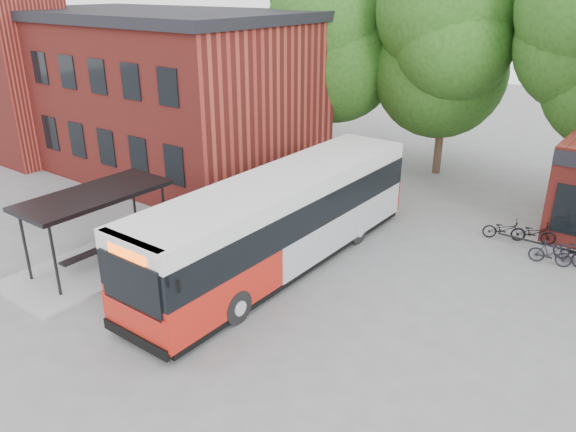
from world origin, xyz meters
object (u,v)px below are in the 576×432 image
Objects in this scene: bus_shelter at (99,229)px; city_bus at (281,222)px; bicycle_0 at (504,229)px; bicycle_3 at (550,253)px; bicycle_2 at (534,233)px.

bus_shelter is 6.71m from city_bus.
bicycle_3 is (2.10, -1.24, 0.02)m from bicycle_0.
bus_shelter reaches higher than bicycle_3.
city_bus reaches higher than bicycle_3.
bicycle_2 is at bearing 25.53° from bicycle_3.
bicycle_0 is at bearing 45.08° from bus_shelter.
bicycle_3 reaches higher than bicycle_0.
bicycle_0 is at bearing 52.34° from bicycle_3.
bus_shelter is 4.59× the size of bicycle_3.
bicycle_2 is (7.00, 7.67, -1.29)m from city_bus.
city_bus is 10.14m from bicycle_3.
bicycle_2 is (12.36, 11.68, -1.00)m from bus_shelter.
city_bus is 8.04× the size of bicycle_2.
bicycle_0 is 1.13m from bicycle_2.
bicycle_0 is 1.09× the size of bicycle_3.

